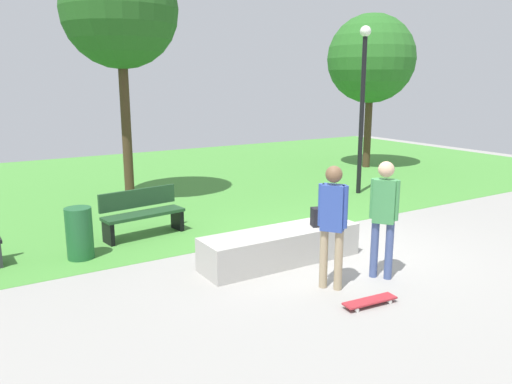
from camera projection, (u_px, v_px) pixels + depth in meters
name	position (u px, v px, depth m)	size (l,w,h in m)	color
ground_plane	(335.00, 252.00, 8.92)	(28.00, 28.00, 0.00)	gray
grass_lawn	(171.00, 180.00, 15.28)	(26.60, 12.71, 0.01)	#478C38
concrete_ledge	(281.00, 246.00, 8.39)	(2.78, 0.76, 0.55)	#A8A59E
backpack_on_ledge	(320.00, 217.00, 8.55)	(0.28, 0.20, 0.32)	black
skater_performing_trick	(384.00, 210.00, 7.55)	(0.35, 0.38, 1.82)	#3F5184
skater_watching	(332.00, 217.00, 7.15)	(0.35, 0.38, 1.82)	tan
skateboard_by_ledge	(370.00, 301.00, 6.81)	(0.81, 0.27, 0.08)	#A5262D
park_bench_far_right	(142.00, 212.00, 9.77)	(1.65, 0.68, 0.91)	#1E4223
tree_young_birch	(120.00, 10.00, 11.66)	(2.73, 2.73, 5.96)	#42301E
tree_leaning_ash	(371.00, 59.00, 16.87)	(2.95, 2.95, 5.16)	#42301E
lamp_post	(363.00, 94.00, 13.02)	(0.28, 0.28, 4.33)	black
trash_bin	(79.00, 233.00, 8.53)	(0.45, 0.45, 0.89)	#1E592D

